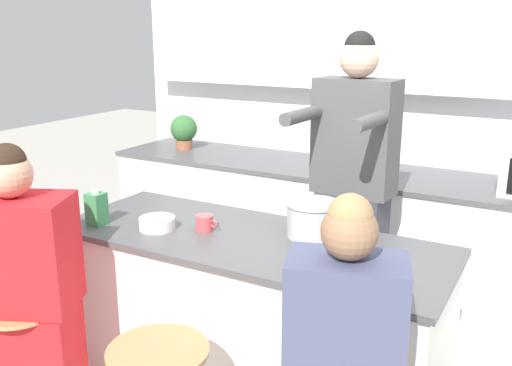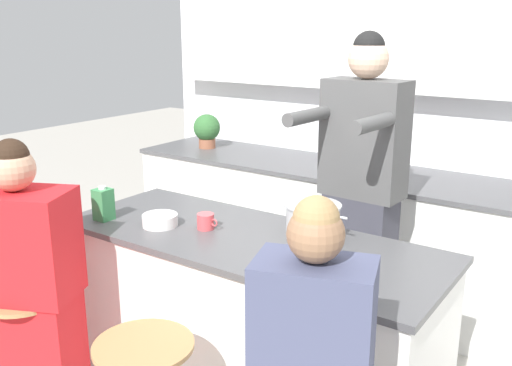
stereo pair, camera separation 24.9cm
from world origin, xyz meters
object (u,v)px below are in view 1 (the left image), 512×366
at_px(person_cooking, 352,203).
at_px(cooking_pot, 313,219).
at_px(bar_stool_leftmost, 28,363).
at_px(potted_plant, 184,130).
at_px(coffee_cup_near, 205,223).
at_px(kitchen_island, 249,322).
at_px(fruit_bowl, 157,223).
at_px(person_wrapped_blanket, 25,309).
at_px(juice_carton, 97,209).

distance_m(person_cooking, cooking_pot, 0.53).
xyz_separation_m(bar_stool_leftmost, cooking_pot, (1.02, 0.88, 0.60)).
bearing_deg(potted_plant, coffee_cup_near, -50.80).
xyz_separation_m(kitchen_island, fruit_bowl, (-0.45, -0.12, 0.48)).
height_order(bar_stool_leftmost, fruit_bowl, fruit_bowl).
bearing_deg(kitchen_island, fruit_bowl, -164.98).
bearing_deg(person_wrapped_blanket, cooking_pot, 16.25).
bearing_deg(bar_stool_leftmost, potted_plant, 106.93).
height_order(bar_stool_leftmost, cooking_pot, cooking_pot).
relative_size(bar_stool_leftmost, juice_carton, 3.83).
bearing_deg(cooking_pot, potted_plant, 143.22).
bearing_deg(person_cooking, kitchen_island, -107.20).
bearing_deg(kitchen_island, person_cooking, 69.43).
distance_m(bar_stool_leftmost, person_wrapped_blanket, 0.28).
bearing_deg(bar_stool_leftmost, fruit_bowl, 62.06).
xyz_separation_m(fruit_bowl, potted_plant, (-0.96, 1.54, 0.14)).
xyz_separation_m(bar_stool_leftmost, potted_plant, (-0.65, 2.13, 0.69)).
bearing_deg(kitchen_island, coffee_cup_near, -174.12).
distance_m(kitchen_island, coffee_cup_near, 0.54).
bearing_deg(person_wrapped_blanket, potted_plant, 82.53).
bearing_deg(coffee_cup_near, person_cooking, 55.54).
bearing_deg(fruit_bowl, potted_plant, 121.93).
distance_m(kitchen_island, fruit_bowl, 0.67).
distance_m(person_cooking, potted_plant, 1.83).
distance_m(fruit_bowl, potted_plant, 1.82).
height_order(kitchen_island, person_cooking, person_cooking).
distance_m(coffee_cup_near, potted_plant, 1.87).
bearing_deg(cooking_pot, person_cooking, 89.66).
relative_size(person_cooking, potted_plant, 6.84).
bearing_deg(fruit_bowl, kitchen_island, 15.02).
height_order(bar_stool_leftmost, person_wrapped_blanket, person_wrapped_blanket).
xyz_separation_m(person_wrapped_blanket, potted_plant, (-0.67, 2.12, 0.42)).
distance_m(kitchen_island, potted_plant, 2.09).
bearing_deg(juice_carton, cooking_pot, 20.80).
relative_size(cooking_pot, fruit_bowl, 1.99).
bearing_deg(fruit_bowl, person_cooking, 48.98).
height_order(person_cooking, fruit_bowl, person_cooking).
xyz_separation_m(kitchen_island, coffee_cup_near, (-0.23, -0.02, 0.49)).
height_order(bar_stool_leftmost, juice_carton, juice_carton).
bearing_deg(coffee_cup_near, potted_plant, 129.20).
bearing_deg(kitchen_island, juice_carton, -164.03).
height_order(bar_stool_leftmost, coffee_cup_near, coffee_cup_near).
relative_size(person_wrapped_blanket, cooking_pot, 4.03).
relative_size(kitchen_island, juice_carton, 10.57).
bearing_deg(person_cooking, bar_stool_leftmost, -122.69).
xyz_separation_m(bar_stool_leftmost, coffee_cup_near, (0.53, 0.68, 0.56)).
bearing_deg(cooking_pot, person_wrapped_blanket, -138.84).
height_order(kitchen_island, cooking_pot, cooking_pot).
distance_m(bar_stool_leftmost, coffee_cup_near, 1.03).
height_order(kitchen_island, potted_plant, potted_plant).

